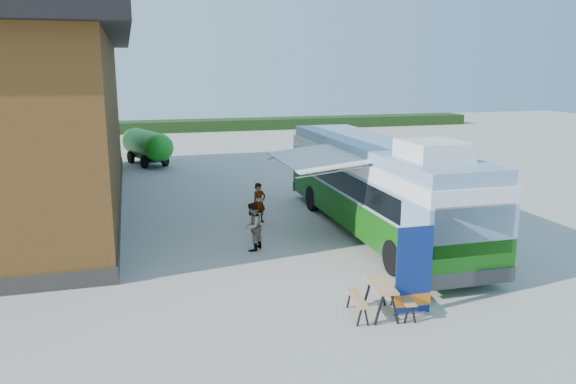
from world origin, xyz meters
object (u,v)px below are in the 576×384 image
object	(u,v)px
bus	(376,183)
slurry_tanker	(147,145)
person_b	(252,227)
person_a	(259,203)
banner	(413,279)
picnic_table	(381,292)

from	to	relation	value
bus	slurry_tanker	size ratio (longest dim) A/B	2.30
person_b	person_a	bearing A→B (deg)	-158.65
banner	person_b	size ratio (longest dim) A/B	1.38
banner	person_a	bearing A→B (deg)	101.39
person_b	picnic_table	bearing A→B (deg)	56.78
picnic_table	person_a	xyz separation A→B (m)	(-0.96, 8.91, 0.19)
banner	person_a	size ratio (longest dim) A/B	1.42
bus	person_a	xyz separation A→B (m)	(-3.73, 2.44, -1.05)
picnic_table	slurry_tanker	world-z (taller)	slurry_tanker
picnic_table	slurry_tanker	xyz separation A→B (m)	(-4.62, 23.72, 0.62)
person_a	picnic_table	bearing A→B (deg)	-105.26
picnic_table	person_b	bearing A→B (deg)	117.19
person_b	slurry_tanker	bearing A→B (deg)	-133.36
banner	picnic_table	size ratio (longest dim) A/B	1.41
person_a	slurry_tanker	distance (m)	15.27
bus	person_b	size ratio (longest dim) A/B	7.78
person_b	slurry_tanker	distance (m)	18.23
person_a	person_b	world-z (taller)	person_b
picnic_table	banner	bearing A→B (deg)	-1.72
banner	picnic_table	world-z (taller)	banner
bus	slurry_tanker	distance (m)	18.78
bus	slurry_tanker	world-z (taller)	bus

